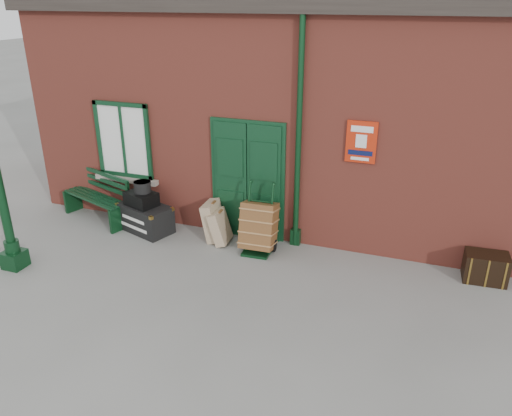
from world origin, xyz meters
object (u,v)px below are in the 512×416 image
at_px(houdini_trunk, 145,218).
at_px(dark_trunk, 486,267).
at_px(bench, 98,195).
at_px(porter_trolley, 259,226).

xyz_separation_m(houdini_trunk, dark_trunk, (6.14, 0.24, -0.03)).
distance_m(bench, dark_trunk, 7.34).
xyz_separation_m(bench, porter_trolley, (3.55, -0.22, -0.03)).
height_order(houdini_trunk, dark_trunk, houdini_trunk).
bearing_deg(bench, houdini_trunk, 10.22).
distance_m(bench, porter_trolley, 3.56).
relative_size(houdini_trunk, porter_trolley, 0.86).
xyz_separation_m(porter_trolley, dark_trunk, (3.78, 0.27, -0.24)).
bearing_deg(houdini_trunk, bench, -170.19).
xyz_separation_m(bench, houdini_trunk, (1.19, -0.18, -0.24)).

